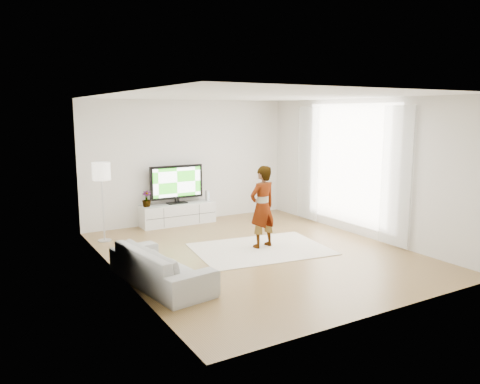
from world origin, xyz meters
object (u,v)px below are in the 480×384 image
rug (261,249)px  player (262,207)px  floor_lamp (101,175)px  sofa (161,266)px  media_console (178,214)px  television (177,183)px

rug → player: size_ratio=1.57×
player → floor_lamp: size_ratio=0.99×
sofa → media_console: bearing=-34.9°
rug → player: player is taller
television → sofa: 3.86m
media_console → player: (0.65, -2.53, 0.54)m
media_console → rug: 2.69m
player → sofa: (-2.34, -0.86, -0.50)m
media_console → floor_lamp: floor_lamp is taller
media_console → television: 0.71m
player → sofa: size_ratio=0.79×
sofa → floor_lamp: 2.99m
rug → sofa: 2.38m
television → rug: 2.87m
player → floor_lamp: 3.19m
rug → sofa: sofa is taller
sofa → player: bearing=-78.3°
television → player: 2.64m
player → rug: bearing=36.7°
media_console → floor_lamp: bearing=-162.3°
sofa → floor_lamp: size_ratio=1.25×
player → media_console: bearing=-84.3°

